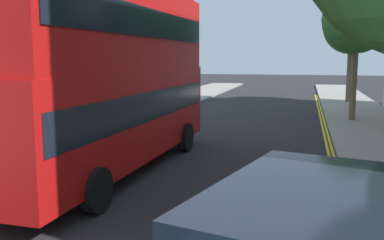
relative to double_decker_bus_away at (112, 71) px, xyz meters
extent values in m
cube|color=gray|center=(-4.31, 4.09, -2.96)|extent=(4.00, 80.00, 0.14)
cube|color=yellow|center=(6.59, 2.09, -3.03)|extent=(0.10, 56.00, 0.01)
cube|color=yellow|center=(6.43, 2.09, -3.03)|extent=(0.10, 56.00, 0.01)
cube|color=#B20F0F|center=(0.00, 0.00, -1.29)|extent=(2.79, 10.86, 2.60)
cube|color=#B20F0F|center=(0.00, 0.00, 1.26)|extent=(2.74, 10.65, 2.50)
cube|color=black|center=(0.00, 0.00, -0.99)|extent=(2.81, 10.43, 0.84)
cube|color=black|center=(0.00, 0.00, 1.36)|extent=(2.79, 10.22, 0.80)
cube|color=yellow|center=(0.15, 5.38, 0.26)|extent=(2.00, 0.11, 0.44)
cylinder|color=black|center=(-1.16, 3.38, -2.51)|extent=(0.33, 1.05, 1.04)
cylinder|color=black|center=(1.34, 3.31, -2.51)|extent=(0.33, 1.05, 1.04)
cylinder|color=black|center=(-1.34, -3.31, -2.51)|extent=(0.33, 1.05, 1.04)
cylinder|color=black|center=(1.16, -3.38, -2.51)|extent=(0.33, 1.05, 1.04)
cube|color=black|center=(5.59, -7.35, -1.29)|extent=(2.39, 3.38, 0.76)
cylinder|color=#6B6047|center=(8.65, 22.54, -0.71)|extent=(0.35, 0.35, 4.35)
cylinder|color=#6B6047|center=(9.38, 22.55, 1.97)|extent=(0.15, 1.51, 1.10)
cylinder|color=#6B6047|center=(8.59, 23.29, 1.99)|extent=(1.56, 0.23, 1.14)
cylinder|color=#6B6047|center=(7.99, 22.70, 1.94)|extent=(0.46, 1.40, 1.04)
cylinder|color=#6B6047|center=(8.70, 22.14, 1.74)|extent=(0.87, 0.22, 0.65)
sphere|color=#33702D|center=(8.65, 22.54, 2.69)|extent=(4.08, 4.08, 4.08)
cylinder|color=#6B6047|center=(7.99, 12.61, -0.79)|extent=(0.34, 0.34, 4.20)
cylinder|color=#6B6047|center=(8.41, 12.65, 1.60)|extent=(0.21, 0.90, 0.67)
cylinder|color=#6B6047|center=(7.45, 13.16, 1.85)|extent=(1.22, 1.21, 1.17)
cylinder|color=#6B6047|center=(7.77, 12.14, 1.67)|extent=(1.03, 0.58, 0.81)
sphere|color=#33702D|center=(7.99, 12.61, 2.37)|extent=(3.55, 3.55, 3.55)
camera|label=1|loc=(5.55, -11.75, 0.39)|focal=40.41mm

